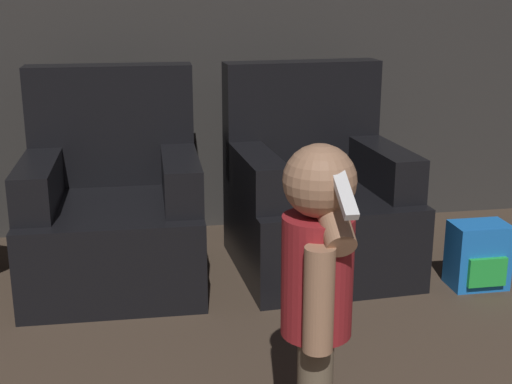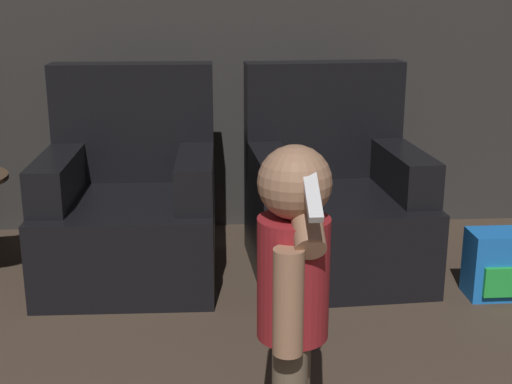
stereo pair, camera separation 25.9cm
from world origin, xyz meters
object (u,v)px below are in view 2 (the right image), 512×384
at_px(armchair_right, 333,202).
at_px(toy_backpack, 497,265).
at_px(person_toddler, 294,279).
at_px(armchair_left, 131,206).

xyz_separation_m(armchair_right, toy_backpack, (0.66, -0.40, -0.18)).
height_order(armchair_right, person_toddler, armchair_right).
bearing_deg(person_toddler, armchair_left, -144.40).
distance_m(armchair_left, toy_backpack, 1.67).
height_order(person_toddler, toy_backpack, person_toddler).
height_order(armchair_left, person_toddler, armchair_left).
relative_size(armchair_left, toy_backpack, 3.23).
distance_m(armchair_left, person_toddler, 1.54).
xyz_separation_m(armchair_left, person_toddler, (0.59, -1.40, 0.22)).
bearing_deg(armchair_right, armchair_left, 176.55).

